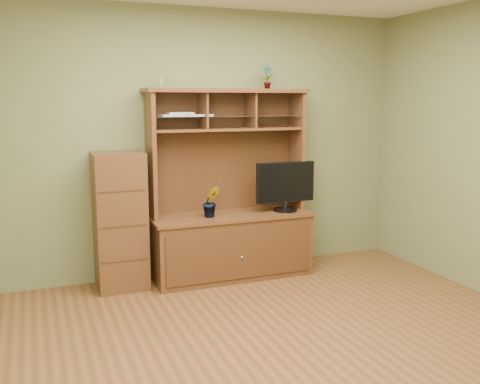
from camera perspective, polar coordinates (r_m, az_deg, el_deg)
room at (r=3.66m, az=4.94°, el=2.85°), size 4.54×4.04×2.74m
media_hutch at (r=5.46m, az=-1.05°, el=-3.63°), size 1.66×0.61×1.90m
monitor at (r=5.54m, az=4.88°, el=0.73°), size 0.65×0.25×0.51m
orchid_plant at (r=5.25m, az=-3.10°, el=-1.03°), size 0.20×0.18×0.31m
top_plant at (r=5.55m, az=2.89°, el=12.18°), size 0.14×0.11×0.24m
reed_diffuser at (r=5.20m, az=-8.40°, el=12.03°), size 0.05×0.05×0.26m
magazines at (r=5.25m, az=-6.09°, el=8.21°), size 0.53×0.23×0.04m
side_cabinet at (r=5.20m, az=-12.66°, el=-3.05°), size 0.47×0.43×1.31m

